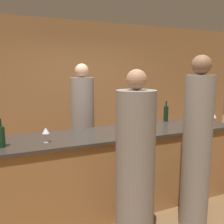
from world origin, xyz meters
TOP-DOWN VIEW (x-y plane):
  - ground_plane at (0.00, 0.00)m, footprint 14.00×14.00m
  - back_wall at (0.00, 2.03)m, footprint 8.00×0.06m
  - bar_counter at (0.00, 0.00)m, footprint 3.29×0.76m
  - bartender at (-0.30, 0.84)m, footprint 0.37×0.37m
  - guest_1 at (-0.30, -0.86)m, footprint 0.38×0.38m
  - guest_2 at (0.57, -0.75)m, footprint 0.32×0.32m
  - wine_bottle_0 at (0.90, 0.32)m, footprint 0.07×0.07m
  - wine_bottle_1 at (-1.47, -0.11)m, footprint 0.08×0.08m
  - wine_glass_0 at (0.35, -0.01)m, footprint 0.08×0.08m
  - wine_glass_1 at (1.48, -0.09)m, footprint 0.08×0.08m
  - wine_glass_2 at (0.11, -0.20)m, footprint 0.08×0.08m
  - wine_glass_3 at (-1.02, -0.12)m, footprint 0.08×0.08m
  - wine_glass_4 at (0.26, -0.19)m, footprint 0.07×0.07m

SIDE VIEW (x-z plane):
  - ground_plane at x=0.00m, z-range 0.00..0.00m
  - bar_counter at x=0.00m, z-range 0.00..1.05m
  - guest_1 at x=-0.30m, z-range -0.07..1.78m
  - bartender at x=-0.30m, z-range -0.07..1.87m
  - guest_2 at x=0.57m, z-range -0.06..1.95m
  - wine_bottle_1 at x=-1.47m, z-range 1.01..1.32m
  - wine_glass_1 at x=1.48m, z-range 1.08..1.24m
  - wine_glass_0 at x=0.35m, z-range 1.09..1.25m
  - wine_bottle_0 at x=0.90m, z-range 1.01..1.33m
  - wine_glass_3 at x=-1.02m, z-range 1.09..1.26m
  - wine_glass_2 at x=0.11m, z-range 1.10..1.27m
  - wine_glass_4 at x=0.26m, z-range 1.09..1.27m
  - back_wall at x=0.00m, z-range 0.00..2.80m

